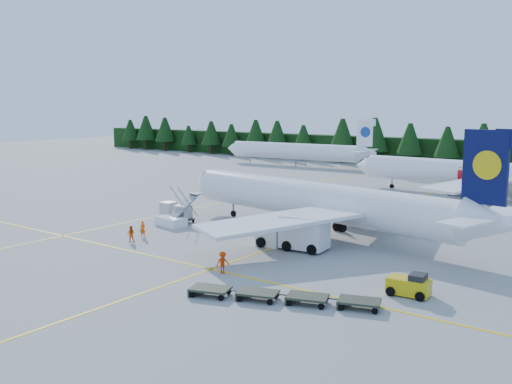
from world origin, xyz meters
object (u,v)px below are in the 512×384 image
Objects in this scene: airliner_red at (464,173)px; airstairs at (173,219)px; service_truck at (292,232)px; airliner_navy at (309,200)px; baggage_tug at (410,285)px.

airliner_red reaches higher than airstairs.
airliner_red is 5.42× the size of service_truck.
airliner_red is 45.48m from airstairs.
baggage_tug is at bearing -29.27° from airliner_navy.
airliner_red is at bearing 90.86° from airliner_navy.
airstairs is 16.21m from service_truck.
airstairs is at bearing 162.27° from baggage_tug.
airliner_navy is 5.63× the size of service_truck.
airliner_red is 42.00m from service_truck.
airliner_navy is 7.38m from service_truck.
airliner_red reaches higher than baggage_tug.
airliner_navy is 7.06× the size of airstairs.
service_truck is at bearing -92.37° from airliner_red.
airliner_navy is 15.30m from airstairs.
service_truck is 2.29× the size of baggage_tug.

